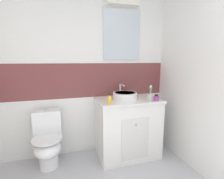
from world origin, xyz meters
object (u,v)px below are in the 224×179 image
at_px(sink_basin, 125,95).
at_px(toothbrush_cup, 150,97).
at_px(soap_dispenser, 109,100).
at_px(hair_gel_jar, 156,98).
at_px(toilet, 48,141).

xyz_separation_m(sink_basin, toothbrush_cup, (0.27, -0.22, 0.01)).
bearing_deg(soap_dispenser, sink_basin, 34.52).
bearing_deg(hair_gel_jar, toothbrush_cup, 178.36).
relative_size(soap_dispenser, hair_gel_jar, 1.69).
bearing_deg(hair_gel_jar, toilet, 170.16).
height_order(sink_basin, toothbrush_cup, toothbrush_cup).
height_order(toilet, hair_gel_jar, hair_gel_jar).
bearing_deg(hair_gel_jar, soap_dispenser, 177.94).
relative_size(toilet, soap_dispenser, 5.15).
relative_size(sink_basin, toilet, 0.52).
relative_size(sink_basin, toothbrush_cup, 1.79).
bearing_deg(sink_basin, toothbrush_cup, -38.76).
distance_m(toothbrush_cup, soap_dispenser, 0.56).
height_order(sink_basin, soap_dispenser, sink_basin).
distance_m(soap_dispenser, hair_gel_jar, 0.66).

